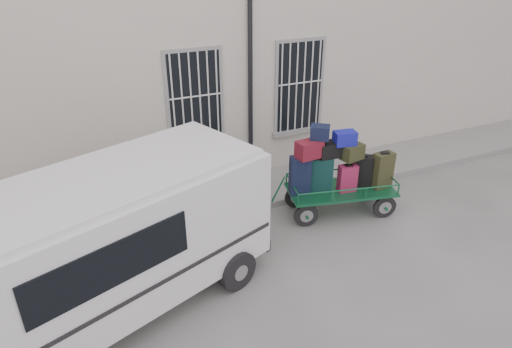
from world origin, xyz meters
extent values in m
plane|color=#61615C|center=(0.00, 0.00, 0.00)|extent=(80.00, 80.00, 0.00)
cube|color=beige|center=(0.00, 5.50, 3.00)|extent=(24.00, 5.00, 6.00)
cylinder|color=black|center=(0.95, 2.92, 2.80)|extent=(0.11, 0.11, 5.60)
cube|color=black|center=(-0.40, 2.98, 2.25)|extent=(1.20, 0.08, 2.20)
cube|color=gray|center=(-0.40, 2.96, 1.09)|extent=(1.45, 0.22, 0.12)
cube|color=black|center=(2.30, 2.98, 2.25)|extent=(1.20, 0.08, 2.20)
cube|color=gray|center=(2.30, 2.96, 1.09)|extent=(1.45, 0.22, 0.12)
cube|color=gray|center=(0.00, 2.20, 0.07)|extent=(24.00, 1.70, 0.15)
cylinder|color=black|center=(1.13, 0.39, 0.26)|extent=(0.53, 0.18, 0.53)
cylinder|color=gray|center=(1.13, 0.39, 0.26)|extent=(0.30, 0.16, 0.29)
cylinder|color=black|center=(1.31, 1.17, 0.26)|extent=(0.53, 0.18, 0.53)
cylinder|color=gray|center=(1.31, 1.17, 0.26)|extent=(0.30, 0.16, 0.29)
cylinder|color=black|center=(2.87, -0.02, 0.26)|extent=(0.53, 0.18, 0.53)
cylinder|color=gray|center=(2.87, -0.02, 0.26)|extent=(0.30, 0.16, 0.29)
cylinder|color=black|center=(3.05, 0.76, 0.26)|extent=(0.53, 0.18, 0.53)
cylinder|color=gray|center=(3.05, 0.76, 0.26)|extent=(0.30, 0.16, 0.29)
cube|color=#145831|center=(2.09, 0.57, 0.58)|extent=(2.50, 1.55, 0.05)
cylinder|color=#145831|center=(0.71, 0.90, 0.74)|extent=(0.31, 0.11, 0.59)
cube|color=black|center=(1.16, 0.79, 1.03)|extent=(0.49, 0.39, 0.84)
cube|color=black|center=(1.16, 0.79, 1.46)|extent=(0.20, 0.18, 0.03)
cube|color=#0D2A2F|center=(1.64, 0.69, 1.00)|extent=(0.53, 0.45, 0.78)
cube|color=black|center=(1.64, 0.69, 1.40)|extent=(0.21, 0.17, 0.03)
cube|color=maroon|center=(2.15, 0.45, 0.91)|extent=(0.42, 0.28, 0.60)
cube|color=black|center=(2.15, 0.45, 1.22)|extent=(0.18, 0.14, 0.03)
cube|color=black|center=(2.58, 0.53, 0.96)|extent=(0.49, 0.42, 0.71)
cube|color=black|center=(2.58, 0.53, 1.33)|extent=(0.19, 0.16, 0.03)
cube|color=#2E2B17|center=(2.95, 0.30, 1.01)|extent=(0.46, 0.27, 0.81)
cube|color=black|center=(2.95, 0.30, 1.43)|extent=(0.20, 0.16, 0.03)
cube|color=maroon|center=(1.31, 0.72, 1.63)|extent=(0.56, 0.38, 0.37)
cube|color=black|center=(1.82, 0.71, 1.55)|extent=(0.56, 0.38, 0.32)
cube|color=#2B2B15|center=(2.26, 0.52, 1.48)|extent=(0.52, 0.38, 0.33)
cube|color=black|center=(1.57, 0.75, 1.96)|extent=(0.49, 0.47, 0.29)
cube|color=#161698|center=(2.10, 0.61, 1.79)|extent=(0.50, 0.37, 0.29)
cube|color=white|center=(-2.75, -0.42, 1.37)|extent=(5.11, 3.53, 1.92)
cube|color=white|center=(-2.75, -0.42, 2.37)|extent=(4.86, 3.31, 0.11)
cube|color=black|center=(-3.00, -1.60, 1.69)|extent=(2.22, 0.85, 0.66)
cube|color=black|center=(-0.53, 0.40, 1.69)|extent=(0.56, 1.42, 0.59)
cube|color=black|center=(-0.54, 0.40, 0.46)|extent=(0.78, 1.89, 0.24)
cube|color=white|center=(-0.50, 0.41, 0.71)|extent=(0.19, 0.43, 0.13)
cylinder|color=black|center=(-4.54, -0.03, 0.36)|extent=(0.76, 0.47, 0.73)
cylinder|color=black|center=(-0.96, -0.80, 0.36)|extent=(0.76, 0.47, 0.73)
cylinder|color=black|center=(-1.64, 1.04, 0.36)|extent=(0.76, 0.47, 0.73)
camera|label=1|loc=(-3.24, -6.71, 5.44)|focal=32.00mm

